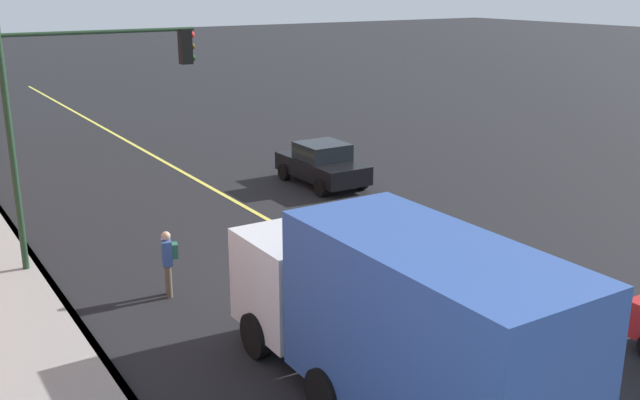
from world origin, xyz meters
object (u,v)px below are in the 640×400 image
(car_black, at_px, (322,164))
(truck_blue, at_px, (396,319))
(pedestrian_with_backpack, at_px, (168,259))
(traffic_light_mast, at_px, (84,99))

(car_black, relative_size, truck_blue, 0.52)
(car_black, bearing_deg, pedestrian_with_backpack, 127.70)
(truck_blue, distance_m, traffic_light_mast, 10.33)
(truck_blue, xyz_separation_m, traffic_light_mast, (9.77, 2.22, 2.51))
(pedestrian_with_backpack, xyz_separation_m, traffic_light_mast, (3.17, 0.76, 3.33))
(car_black, height_order, truck_blue, truck_blue)
(pedestrian_with_backpack, height_order, traffic_light_mast, traffic_light_mast)
(truck_blue, height_order, pedestrian_with_backpack, truck_blue)
(car_black, height_order, pedestrian_with_backpack, pedestrian_with_backpack)
(car_black, relative_size, pedestrian_with_backpack, 2.45)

